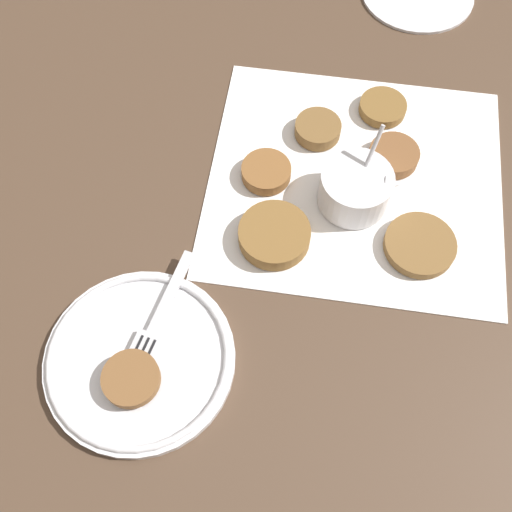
{
  "coord_description": "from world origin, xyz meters",
  "views": [
    {
      "loc": [
        -0.05,
        -0.46,
        0.62
      ],
      "look_at": [
        -0.09,
        -0.16,
        0.02
      ],
      "focal_mm": 42.0,
      "sensor_mm": 36.0,
      "label": 1
    }
  ],
  "objects_px": {
    "serving_plate": "(140,359)",
    "fork": "(152,332)",
    "fritter_on_plate": "(131,379)",
    "sauce_bowl": "(355,190)"
  },
  "relations": [
    {
      "from": "fritter_on_plate",
      "to": "fork",
      "type": "distance_m",
      "value": 0.05
    },
    {
      "from": "serving_plate",
      "to": "fritter_on_plate",
      "type": "bearing_deg",
      "value": -91.3
    },
    {
      "from": "serving_plate",
      "to": "fork",
      "type": "relative_size",
      "value": 1.22
    },
    {
      "from": "sauce_bowl",
      "to": "fritter_on_plate",
      "type": "xyz_separation_m",
      "value": [
        -0.21,
        -0.26,
        -0.0
      ]
    },
    {
      "from": "fritter_on_plate",
      "to": "fork",
      "type": "height_order",
      "value": "fritter_on_plate"
    },
    {
      "from": "sauce_bowl",
      "to": "fork",
      "type": "relative_size",
      "value": 0.57
    },
    {
      "from": "sauce_bowl",
      "to": "fritter_on_plate",
      "type": "bearing_deg",
      "value": -129.88
    },
    {
      "from": "serving_plate",
      "to": "fritter_on_plate",
      "type": "distance_m",
      "value": 0.03
    },
    {
      "from": "serving_plate",
      "to": "fork",
      "type": "distance_m",
      "value": 0.03
    },
    {
      "from": "sauce_bowl",
      "to": "fritter_on_plate",
      "type": "distance_m",
      "value": 0.33
    }
  ]
}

